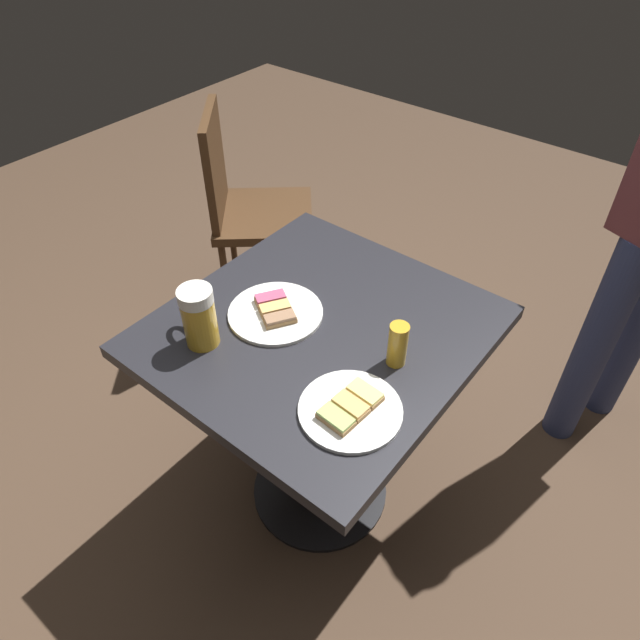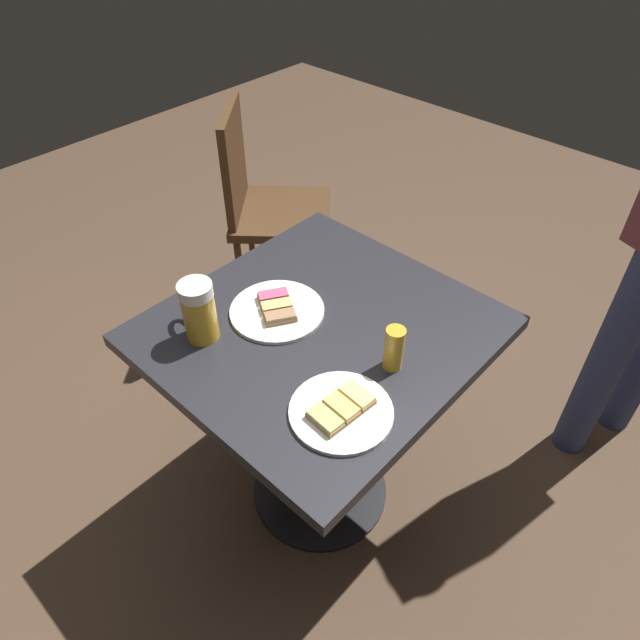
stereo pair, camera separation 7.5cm
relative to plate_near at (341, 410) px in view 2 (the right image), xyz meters
The scene contains 7 objects.
ground_plane 0.80m from the plate_near, 52.15° to the left, with size 6.00×6.00×0.00m, color #4C3828.
cafe_table 0.32m from the plate_near, 52.15° to the left, with size 0.77×0.73×0.74m.
plate_near is the anchor object (origin of this frame).
plate_far 0.36m from the plate_near, 68.22° to the left, with size 0.24×0.24×0.03m.
beer_mug 0.41m from the plate_near, 96.60° to the left, with size 0.08×0.13×0.16m.
beer_glass_small 0.19m from the plate_near, ahead, with size 0.04×0.04×0.11m, color gold.
cafe_chair 1.27m from the plate_near, 55.10° to the left, with size 0.54×0.54×0.91m.
Camera 2 is at (-0.76, -0.71, 1.70)m, focal length 32.11 mm.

